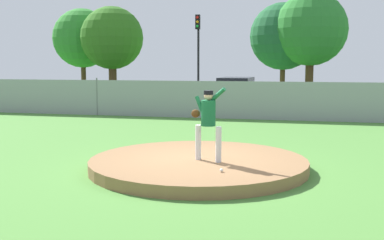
% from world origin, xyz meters
% --- Properties ---
extents(ground_plane, '(80.00, 80.00, 0.00)m').
position_xyz_m(ground_plane, '(0.00, 6.00, 0.00)').
color(ground_plane, '#4C8438').
extents(asphalt_strip, '(44.00, 7.00, 0.01)m').
position_xyz_m(asphalt_strip, '(0.00, 14.50, 0.00)').
color(asphalt_strip, '#2B2B2D').
rests_on(asphalt_strip, ground_plane).
extents(pitchers_mound, '(4.97, 4.97, 0.25)m').
position_xyz_m(pitchers_mound, '(0.00, 0.00, 0.13)').
color(pitchers_mound, olive).
rests_on(pitchers_mound, ground_plane).
extents(pitcher_youth, '(0.81, 0.32, 1.65)m').
position_xyz_m(pitcher_youth, '(0.26, -0.20, 1.22)').
color(pitcher_youth, silver).
rests_on(pitcher_youth, pitchers_mound).
extents(baseball, '(0.07, 0.07, 0.07)m').
position_xyz_m(baseball, '(0.75, -1.21, 0.29)').
color(baseball, white).
rests_on(baseball, pitchers_mound).
extents(chainlink_fence, '(35.87, 0.07, 1.75)m').
position_xyz_m(chainlink_fence, '(0.00, 10.00, 0.83)').
color(chainlink_fence, gray).
rests_on(chainlink_fence, ground_plane).
extents(parked_car_charcoal, '(1.93, 4.63, 1.68)m').
position_xyz_m(parked_car_charcoal, '(-1.27, 14.66, 0.81)').
color(parked_car_charcoal, '#232328').
rests_on(parked_car_charcoal, ground_plane).
extents(traffic_cone_orange, '(0.40, 0.40, 0.55)m').
position_xyz_m(traffic_cone_orange, '(-3.18, 17.59, 0.26)').
color(traffic_cone_orange, orange).
rests_on(traffic_cone_orange, asphalt_strip).
extents(traffic_light_near, '(0.28, 0.46, 5.47)m').
position_xyz_m(traffic_light_near, '(-4.35, 19.00, 3.70)').
color(traffic_light_near, black).
rests_on(traffic_light_near, ground_plane).
extents(tree_broad_right, '(4.57, 4.57, 6.67)m').
position_xyz_m(tree_broad_right, '(-14.64, 23.60, 4.37)').
color(tree_broad_right, '#4C331E').
rests_on(tree_broad_right, ground_plane).
extents(tree_leaning_west, '(4.58, 4.58, 6.57)m').
position_xyz_m(tree_leaning_west, '(-11.52, 22.05, 4.26)').
color(tree_leaning_west, '#4C331E').
rests_on(tree_leaning_west, ground_plane).
extents(tree_bushy_near, '(4.88, 4.88, 6.83)m').
position_xyz_m(tree_bushy_near, '(0.69, 24.86, 4.38)').
color(tree_bushy_near, '#4C331E').
rests_on(tree_bushy_near, ground_plane).
extents(tree_broad_left, '(5.08, 5.08, 7.34)m').
position_xyz_m(tree_broad_left, '(2.59, 23.75, 4.77)').
color(tree_broad_left, '#4C331E').
rests_on(tree_broad_left, ground_plane).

